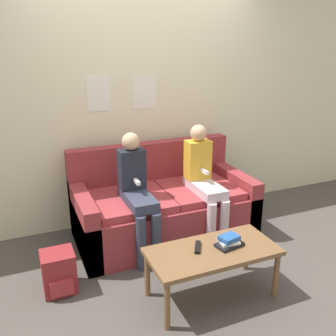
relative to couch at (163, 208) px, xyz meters
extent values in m
plane|color=#4C4742|center=(0.00, -0.56, -0.30)|extent=(10.00, 10.00, 0.00)
cube|color=beige|center=(0.00, 0.54, 1.00)|extent=(8.00, 0.06, 2.60)
cube|color=white|center=(-0.49, 0.50, 1.12)|extent=(0.23, 0.00, 0.35)
cube|color=white|center=(0.00, 0.50, 1.11)|extent=(0.26, 0.00, 0.34)
cube|color=maroon|center=(0.00, -0.04, -0.08)|extent=(1.77, 0.89, 0.44)
cube|color=maroon|center=(0.00, 0.34, 0.38)|extent=(1.77, 0.14, 0.47)
cube|color=maroon|center=(-0.81, -0.04, 0.00)|extent=(0.14, 0.89, 0.60)
cube|color=maroon|center=(0.81, -0.04, 0.00)|extent=(0.14, 0.89, 0.60)
cube|color=#A1343A|center=(-0.37, -0.07, 0.18)|extent=(0.72, 0.73, 0.07)
cube|color=#A1343A|center=(0.37, -0.07, 0.18)|extent=(0.72, 0.73, 0.07)
cube|color=brown|center=(-0.02, -1.08, 0.10)|extent=(1.01, 0.48, 0.04)
cylinder|color=brown|center=(-0.49, -1.28, -0.11)|extent=(0.04, 0.04, 0.38)
cylinder|color=brown|center=(0.44, -1.28, -0.11)|extent=(0.04, 0.04, 0.38)
cylinder|color=brown|center=(-0.49, -0.87, -0.11)|extent=(0.04, 0.04, 0.38)
cylinder|color=brown|center=(0.44, -0.87, -0.11)|extent=(0.04, 0.04, 0.38)
cylinder|color=#33384C|center=(-0.41, -0.51, -0.05)|extent=(0.09, 0.09, 0.51)
cylinder|color=#33384C|center=(-0.27, -0.51, -0.05)|extent=(0.09, 0.09, 0.51)
cube|color=#33384C|center=(-0.34, -0.23, 0.26)|extent=(0.23, 0.55, 0.09)
cube|color=#1E232D|center=(-0.34, -0.07, 0.49)|extent=(0.24, 0.16, 0.38)
sphere|color=tan|center=(-0.34, -0.07, 0.76)|extent=(0.17, 0.17, 0.17)
cube|color=white|center=(-0.34, -0.22, 0.41)|extent=(0.03, 0.12, 0.03)
cylinder|color=silver|center=(0.28, -0.51, -0.05)|extent=(0.09, 0.09, 0.51)
cylinder|color=silver|center=(0.42, -0.51, -0.05)|extent=(0.09, 0.09, 0.51)
cube|color=silver|center=(0.35, -0.23, 0.26)|extent=(0.23, 0.55, 0.09)
cube|color=gold|center=(0.35, -0.07, 0.50)|extent=(0.24, 0.16, 0.39)
sphere|color=tan|center=(0.35, -0.07, 0.77)|extent=(0.16, 0.16, 0.16)
cube|color=white|center=(0.35, -0.22, 0.42)|extent=(0.03, 0.12, 0.03)
cube|color=black|center=(-0.12, -1.02, 0.13)|extent=(0.12, 0.17, 0.02)
cube|color=black|center=(0.12, -1.08, 0.13)|extent=(0.23, 0.16, 0.02)
cube|color=silver|center=(0.12, -1.07, 0.15)|extent=(0.16, 0.13, 0.02)
cube|color=#23519E|center=(0.12, -1.07, 0.18)|extent=(0.17, 0.14, 0.04)
cube|color=maroon|center=(-1.12, -0.53, -0.13)|extent=(0.26, 0.24, 0.34)
cube|color=#A52A30|center=(-1.12, -0.67, -0.20)|extent=(0.18, 0.03, 0.14)
camera|label=1|loc=(-1.31, -3.25, 1.64)|focal=40.00mm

